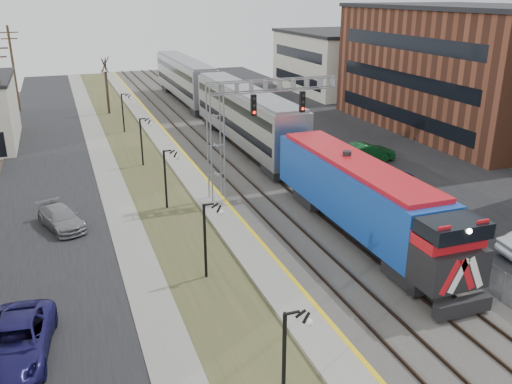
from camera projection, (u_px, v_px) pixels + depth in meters
street_west at (48, 188)px, 39.92m from camera, size 7.00×120.00×0.04m
sidewalk at (110, 180)px, 41.36m from camera, size 2.00×120.00×0.08m
grass_median at (149, 176)px, 42.33m from camera, size 4.00×120.00×0.06m
platform at (187, 171)px, 43.27m from camera, size 2.00×120.00×0.24m
ballast_bed at (246, 165)px, 44.88m from camera, size 8.00×120.00×0.20m
parking_lot at (372, 152)px, 48.78m from camera, size 16.00×120.00×0.04m
platform_edge at (197, 168)px, 43.51m from camera, size 0.24×120.00×0.01m
track_near at (223, 165)px, 44.18m from camera, size 1.58×120.00×0.15m
track_far at (263, 161)px, 45.31m from camera, size 1.58×120.00×0.15m
train at (232, 111)px, 51.77m from camera, size 3.00×63.05×5.33m
signal_gantry at (240, 120)px, 35.91m from camera, size 9.00×1.07×8.15m
lampposts at (204, 239)px, 26.93m from camera, size 0.14×62.14×4.00m
fence at (292, 152)px, 45.99m from camera, size 0.04×120.00×1.60m
bare_trees at (27, 141)px, 42.06m from camera, size 12.30×42.30×5.95m
car_lot_d at (388, 179)px, 39.56m from camera, size 5.29×3.21×1.43m
car_lot_e at (413, 194)px, 36.50m from camera, size 4.54×1.92×1.53m
car_lot_f at (366, 153)px, 45.56m from camera, size 5.07×2.05×1.64m
car_street_a at (16, 343)px, 21.03m from camera, size 3.19×5.73×1.52m
car_street_b at (61, 219)px, 32.89m from camera, size 3.15×4.73×1.27m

